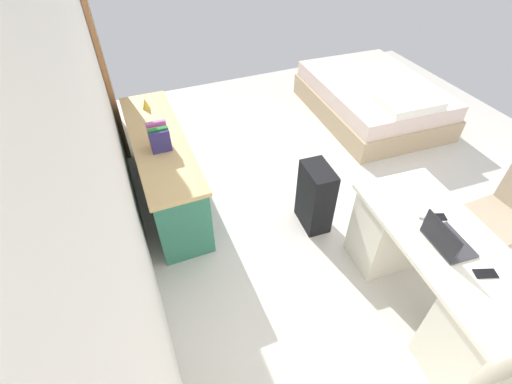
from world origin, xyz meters
The scene contains 14 objects.
ground_plane centered at (0.00, 0.00, 0.00)m, with size 5.91×5.91×0.00m, color beige.
wall_back centered at (0.00, 2.06, 1.36)m, with size 4.91×0.10×2.71m, color silver.
door_wooden centered at (1.90, 1.98, 1.02)m, with size 0.88×0.05×2.04m, color #936038.
desk centered at (-1.35, 0.13, 0.39)m, with size 1.49×0.77×0.74m.
office_chair centered at (-1.19, -0.71, 0.42)m, with size 0.52×0.52×0.94m.
credenza centered at (0.63, 1.68, 0.36)m, with size 1.80×0.48×0.72m.
bed centered at (1.21, -1.20, 0.24)m, with size 1.97×1.50×0.58m.
suitcase_black centered at (-0.27, 0.49, 0.33)m, with size 0.36×0.22×0.66m, color black.
laptop centered at (-1.35, 0.19, 0.79)m, with size 0.33×0.25×0.21m.
computer_mouse centered at (-1.10, 0.13, 0.75)m, with size 0.06×0.10×0.03m, color white.
cell_phone_near_laptop centered at (-1.63, 0.12, 0.74)m, with size 0.07×0.14×0.01m, color black.
cell_phone_by_mouse centered at (-1.14, 0.06, 0.74)m, with size 0.07×0.14×0.01m, color black.
book_row centered at (0.45, 1.68, 0.83)m, with size 0.15×0.17×0.23m.
figurine_small centered at (1.20, 1.68, 0.78)m, with size 0.08×0.08×0.11m, color gold.
Camera 1 is at (-2.30, 1.91, 2.61)m, focal length 25.64 mm.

